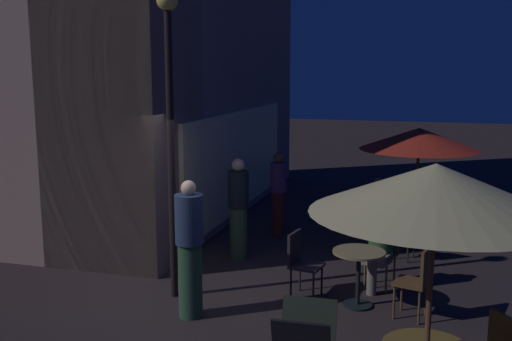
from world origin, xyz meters
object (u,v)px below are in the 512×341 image
Objects in this scene: cafe_table_1 at (415,220)px; patron_seated_1 at (379,243)px; cafe_chair_7 at (383,250)px; patron_standing_3 at (238,209)px; patron_standing_2 at (190,249)px; patio_umbrella_0 at (435,190)px; patron_seated_0 at (381,206)px; street_lamp_near_corner at (170,101)px; cafe_chair_3 at (373,213)px; cafe_chair_4 at (401,228)px; cafe_table_2 at (359,267)px; patio_umbrella_1 at (419,139)px; cafe_chair_5 at (301,258)px; cafe_chair_6 at (418,277)px.

patron_seated_1 is at bearing 168.29° from cafe_table_1.
patron_standing_3 reaches higher than cafe_chair_7.
patio_umbrella_0 is at bearing 29.81° from patron_standing_2.
street_lamp_near_corner is at bearing -106.85° from patron_seated_0.
patron_standing_3 is at bearing 117.53° from cafe_table_1.
cafe_chair_7 is 0.51× the size of patron_standing_2.
street_lamp_near_corner is 4.77× the size of cafe_chair_3.
cafe_chair_3 is at bearing 42.25° from cafe_chair_4.
patio_umbrella_0 is (-2.51, -0.87, 1.61)m from cafe_table_2.
cafe_chair_7 is 0.19m from patron_seated_1.
cafe_table_2 is at bearing 19.16° from patio_umbrella_0.
patron_seated_0 is (0.22, 0.62, 0.17)m from cafe_table_1.
patron_seated_0 is (2.32, 0.19, 0.12)m from cafe_chair_7.
cafe_table_1 is 3.22m from patron_standing_3.
cafe_chair_4 is (-1.07, -0.54, 0.03)m from cafe_chair_3.
cafe_chair_3 is at bearing -34.52° from street_lamp_near_corner.
patio_umbrella_0 is at bearing -177.94° from patio_umbrella_1.
cafe_chair_4 reaches higher than cafe_table_2.
cafe_table_2 is 3.16m from patron_seated_0.
cafe_chair_5 is 1.64m from cafe_chair_6.
cafe_chair_5 is (0.15, 0.82, -0.00)m from cafe_table_2.
patio_umbrella_1 is 1.63m from cafe_chair_4.
patio_umbrella_0 reaches higher than patron_seated_0.
cafe_chair_4 is 0.53× the size of patron_standing_3.
cafe_chair_4 is (-0.80, 0.22, 0.04)m from cafe_table_1.
street_lamp_near_corner is at bearing -153.33° from cafe_chair_5.
cafe_chair_6 is (-3.14, -0.10, 0.05)m from cafe_table_1.
cafe_chair_3 is (5.72, 0.95, -1.64)m from patio_umbrella_0.
cafe_table_1 is at bearing -0.00° from patron_seated_0.
patio_umbrella_0 reaches higher than cafe_chair_6.
patio_umbrella_1 is (0.00, -0.00, 1.44)m from cafe_table_1.
cafe_chair_5 is at bearing -40.48° from cafe_chair_7.
cafe_chair_5 reaches higher than cafe_chair_4.
cafe_chair_7 is at bearing -66.81° from street_lamp_near_corner.
patron_seated_0 is (1.01, 0.40, 0.13)m from cafe_chair_4.
street_lamp_near_corner is 4.64× the size of cafe_chair_4.
cafe_chair_5 is at bearing 32.53° from patio_umbrella_0.
cafe_chair_7 is at bearing 42.56° from cafe_chair_5.
cafe_chair_5 reaches higher than cafe_chair_3.
cafe_chair_4 is at bearing -79.79° from patron_standing_3.
cafe_chair_5 is (0.51, -1.71, -2.20)m from street_lamp_near_corner.
cafe_chair_5 is (-2.79, 1.50, 0.03)m from cafe_table_1.
cafe_chair_6 is (-3.41, -0.86, 0.04)m from cafe_chair_3.
patron_seated_0 is at bearing 0.00° from cafe_chair_3.
street_lamp_near_corner reaches higher than cafe_chair_6.
patio_umbrella_1 is 3.38m from patron_standing_3.
cafe_chair_6 is at bearing -58.38° from patron_seated_0.
cafe_chair_3 is 0.22m from patron_seated_0.
cafe_table_2 is 0.84× the size of cafe_chair_5.
patio_umbrella_0 is 5.91m from patron_seated_0.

